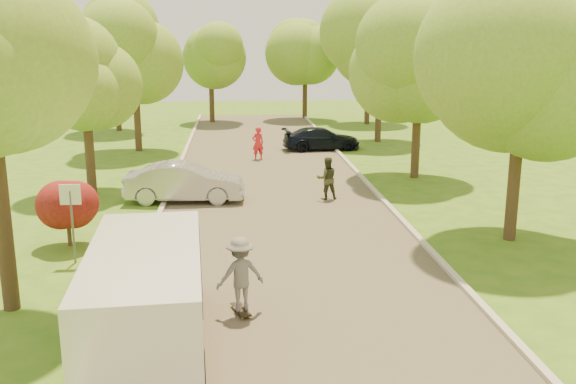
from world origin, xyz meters
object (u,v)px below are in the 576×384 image
object	(u,v)px
longboard	(241,310)
street_sign	(71,207)
minivan	(146,296)
person_striped	(258,143)
dark_sedan	(321,139)
silver_sedan	(185,182)
skateboarder	(240,274)
person_olive	(327,178)

from	to	relation	value
longboard	street_sign	bearing A→B (deg)	-57.53
minivan	person_striped	size ratio (longest dim) A/B	3.38
dark_sedan	person_striped	bearing A→B (deg)	121.32
silver_sedan	person_striped	distance (m)	8.82
silver_sedan	longboard	bearing A→B (deg)	-166.25
person_striped	longboard	bearing A→B (deg)	71.92
dark_sedan	person_striped	world-z (taller)	person_striped
silver_sedan	street_sign	bearing A→B (deg)	162.21
dark_sedan	longboard	xyz separation A→B (m)	(-4.67, -21.18, -0.52)
skateboarder	person_olive	distance (m)	10.66
dark_sedan	skateboarder	size ratio (longest dim) A/B	2.54
longboard	skateboarder	world-z (taller)	skateboarder
street_sign	person_olive	distance (m)	10.11
silver_sedan	longboard	size ratio (longest dim) A/B	4.99
minivan	silver_sedan	world-z (taller)	minivan
silver_sedan	longboard	xyz separation A→B (m)	(1.93, -10.27, -0.63)
silver_sedan	person_striped	size ratio (longest dim) A/B	2.67
minivan	person_striped	distance (m)	20.16
street_sign	person_olive	xyz separation A→B (m)	(7.80, 6.39, -0.75)
street_sign	person_striped	bearing A→B (deg)	69.53
skateboarder	person_striped	distance (m)	18.59
skateboarder	person_olive	size ratio (longest dim) A/B	1.02
skateboarder	longboard	bearing A→B (deg)	180.00
street_sign	dark_sedan	bearing A→B (deg)	62.47
dark_sedan	street_sign	bearing A→B (deg)	147.43
longboard	dark_sedan	bearing A→B (deg)	-119.98
minivan	skateboarder	xyz separation A→B (m)	(1.84, 1.39, -0.14)
person_striped	person_olive	world-z (taller)	person_striped
silver_sedan	dark_sedan	xyz separation A→B (m)	(6.60, 10.90, -0.11)
minivan	person_olive	xyz separation A→B (m)	(5.20, 11.51, -0.26)
skateboarder	person_olive	world-z (taller)	skateboarder
street_sign	skateboarder	xyz separation A→B (m)	(4.43, -3.72, -0.63)
street_sign	longboard	bearing A→B (deg)	-39.98
dark_sedan	minivan	bearing A→B (deg)	158.88
skateboarder	person_striped	size ratio (longest dim) A/B	1.00
minivan	silver_sedan	bearing A→B (deg)	86.84
street_sign	longboard	world-z (taller)	street_sign
longboard	skateboarder	distance (m)	0.84
minivan	skateboarder	distance (m)	2.31
silver_sedan	minivan	bearing A→B (deg)	-176.43
minivan	person_olive	world-z (taller)	minivan
longboard	minivan	bearing A→B (deg)	19.67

